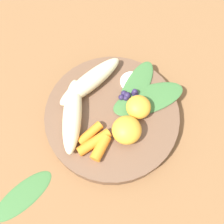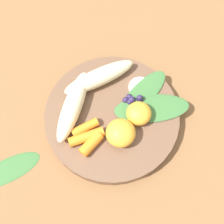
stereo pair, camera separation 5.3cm
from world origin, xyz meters
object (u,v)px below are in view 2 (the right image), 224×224
object	(u,v)px
bowl	(112,117)
banana_peeled_right	(99,77)
banana_peeled_left	(73,106)
kale_leaf_stray	(8,170)
orange_segment_near	(139,113)

from	to	relation	value
bowl	banana_peeled_right	world-z (taller)	banana_peeled_right
bowl	banana_peeled_right	distance (m)	0.08
bowl	banana_peeled_left	size ratio (longest dim) A/B	1.75
bowl	kale_leaf_stray	size ratio (longest dim) A/B	2.08
orange_segment_near	kale_leaf_stray	world-z (taller)	orange_segment_near
banana_peeled_right	orange_segment_near	world-z (taller)	same
banana_peeled_left	kale_leaf_stray	xyz separation A→B (m)	(-0.01, -0.16, -0.04)
bowl	banana_peeled_left	bearing A→B (deg)	-143.50
banana_peeled_left	kale_leaf_stray	world-z (taller)	banana_peeled_left
banana_peeled_right	kale_leaf_stray	bearing A→B (deg)	18.12
orange_segment_near	kale_leaf_stray	xyz separation A→B (m)	(-0.10, -0.23, -0.04)
banana_peeled_right	orange_segment_near	size ratio (longest dim) A/B	3.16
banana_peeled_right	orange_segment_near	xyz separation A→B (m)	(0.10, -0.00, 0.00)
bowl	orange_segment_near	world-z (taller)	orange_segment_near
banana_peeled_right	kale_leaf_stray	size ratio (longest dim) A/B	1.19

